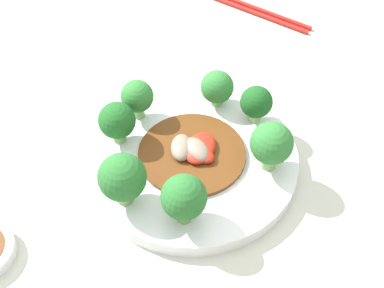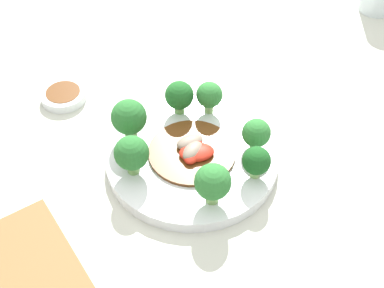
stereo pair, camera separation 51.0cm
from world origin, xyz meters
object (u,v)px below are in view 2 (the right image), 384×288
(broccoli_southwest, at_px, (209,96))
(sauce_dish, at_px, (64,95))
(stirfry_center, at_px, (193,151))
(broccoli_southeast, at_px, (129,118))
(broccoli_south, at_px, (179,96))
(broccoli_north, at_px, (213,182))
(plate, at_px, (192,158))
(broccoli_west, at_px, (256,133))
(broccoli_east, at_px, (132,154))
(broccoli_northwest, at_px, (256,161))

(broccoli_southwest, xyz_separation_m, sauce_dish, (0.22, -0.13, -0.04))
(stirfry_center, bearing_deg, broccoli_southeast, -39.45)
(broccoli_southeast, relative_size, broccoli_south, 1.19)
(broccoli_north, bearing_deg, plate, -90.95)
(broccoli_southeast, height_order, broccoli_south, broccoli_southeast)
(broccoli_southwest, relative_size, sauce_dish, 0.72)
(broccoli_west, bearing_deg, broccoli_north, 38.79)
(broccoli_southeast, xyz_separation_m, broccoli_east, (0.01, 0.07, -0.00))
(broccoli_north, bearing_deg, sauce_dish, -61.73)
(broccoli_northwest, distance_m, broccoli_west, 0.06)
(broccoli_west, height_order, broccoli_south, broccoli_south)
(broccoli_northwest, height_order, broccoli_southwest, broccoli_southwest)
(broccoli_southwest, bearing_deg, sauce_dish, -30.30)
(broccoli_south, bearing_deg, sauce_dish, -33.24)
(plate, height_order, broccoli_northwest, broccoli_northwest)
(sauce_dish, bearing_deg, broccoli_northwest, 130.38)
(broccoli_southeast, bearing_deg, broccoli_southwest, -173.31)
(broccoli_north, bearing_deg, broccoli_northwest, -162.67)
(broccoli_west, xyz_separation_m, broccoli_east, (0.18, -0.01, 0.01))
(broccoli_south, bearing_deg, broccoli_west, 127.92)
(broccoli_southeast, distance_m, broccoli_south, 0.09)
(stirfry_center, bearing_deg, sauce_dish, -51.87)
(broccoli_north, distance_m, stirfry_center, 0.10)
(broccoli_east, height_order, broccoli_south, broccoli_east)
(broccoli_north, distance_m, sauce_dish, 0.34)
(broccoli_west, relative_size, broccoli_south, 0.89)
(broccoli_north, relative_size, stirfry_center, 0.50)
(broccoli_southeast, xyz_separation_m, broccoli_west, (-0.17, 0.08, -0.01))
(broccoli_north, xyz_separation_m, stirfry_center, (-0.00, -0.09, -0.03))
(broccoli_north, xyz_separation_m, sauce_dish, (0.16, -0.30, -0.05))
(broccoli_west, relative_size, broccoli_north, 0.78)
(broccoli_west, height_order, sauce_dish, broccoli_west)
(broccoli_south, xyz_separation_m, sauce_dish, (0.17, -0.11, -0.04))
(broccoli_west, bearing_deg, broccoli_east, -2.70)
(broccoli_northwest, distance_m, broccoli_south, 0.17)
(broccoli_south, bearing_deg, broccoli_southwest, 162.57)
(broccoli_south, bearing_deg, broccoli_southeast, 18.71)
(stirfry_center, bearing_deg, broccoli_southwest, -124.10)
(plate, distance_m, broccoli_west, 0.10)
(stirfry_center, bearing_deg, broccoli_south, -95.61)
(broccoli_north, relative_size, broccoli_south, 1.15)
(broccoli_northwest, height_order, broccoli_east, broccoli_east)
(broccoli_north, bearing_deg, broccoli_east, -43.67)
(plate, height_order, broccoli_east, broccoli_east)
(broccoli_east, height_order, sauce_dish, broccoli_east)
(broccoli_north, height_order, stirfry_center, broccoli_north)
(broccoli_northwest, xyz_separation_m, broccoli_east, (0.16, -0.06, 0.01))
(broccoli_east, bearing_deg, stirfry_center, -176.74)
(plate, height_order, broccoli_west, broccoli_west)
(broccoli_south, bearing_deg, broccoli_east, 44.52)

